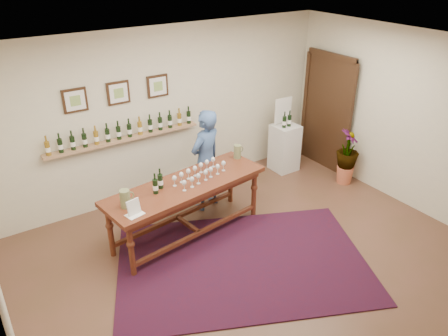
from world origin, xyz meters
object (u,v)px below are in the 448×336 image
potted_plant (347,157)px  person (206,160)px  tasting_table (186,191)px  display_pedestal (284,148)px

potted_plant → person: bearing=164.5°
tasting_table → person: (0.64, 0.52, 0.11)m
potted_plant → display_pedestal: bearing=118.7°
tasting_table → display_pedestal: size_ratio=2.80×
tasting_table → potted_plant: bearing=-11.1°
display_pedestal → person: size_ratio=0.54×
tasting_table → person: bearing=31.2°
display_pedestal → potted_plant: size_ratio=1.02×
potted_plant → tasting_table: bearing=176.8°
potted_plant → person: 2.61m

